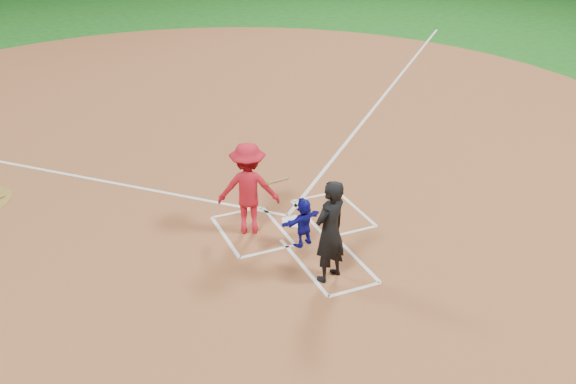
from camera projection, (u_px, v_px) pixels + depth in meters
name	position (u px, v px, depth m)	size (l,w,h in m)	color
ground	(293.00, 222.00, 14.20)	(120.00, 120.00, 0.00)	#155417
home_plate_dirt	(211.00, 131.00, 19.10)	(28.00, 28.00, 0.01)	brown
home_plate	(293.00, 222.00, 14.20)	(0.60, 0.60, 0.02)	white
catcher	(304.00, 222.00, 13.12)	(0.97, 0.31, 1.05)	#121394
umpire	(330.00, 231.00, 11.81)	(0.75, 0.49, 2.05)	black
chalk_markings	(218.00, 139.00, 18.51)	(28.35, 17.32, 0.01)	white
batter_at_plate	(248.00, 189.00, 13.41)	(1.70, 1.19, 2.02)	red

